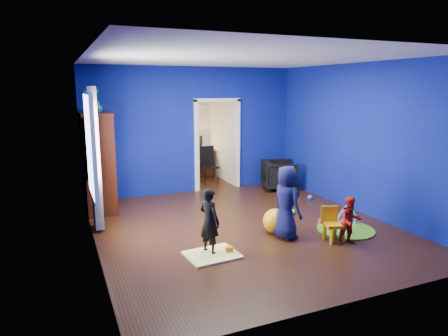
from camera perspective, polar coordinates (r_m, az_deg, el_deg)
name	(u,v)px	position (r m, az deg, el deg)	size (l,w,h in m)	color
floor	(244,227)	(7.15, 2.86, -8.45)	(5.00, 5.50, 0.01)	black
ceiling	(246,58)	(6.74, 3.12, 15.42)	(5.00, 5.50, 0.01)	white
wall_back	(193,130)	(9.33, -4.44, 5.38)	(5.00, 0.02, 2.90)	navy
wall_front	(356,180)	(4.52, 18.36, -1.68)	(5.00, 0.02, 2.90)	navy
wall_left	(91,156)	(6.14, -18.52, 1.65)	(0.02, 5.50, 2.90)	navy
wall_right	(361,139)	(8.19, 18.96, 3.95)	(0.02, 5.50, 2.90)	navy
alcove	(204,134)	(10.37, -2.81, 4.89)	(1.00, 1.75, 2.50)	silver
armchair	(279,175)	(9.75, 7.89, -0.98)	(0.75, 0.77, 0.70)	black
child_black	(209,221)	(5.91, -2.09, -7.61)	(0.37, 0.24, 1.00)	black
child_navy	(286,202)	(6.56, 8.91, -4.87)	(0.59, 0.38, 1.21)	#10163D
toddler_red	(350,221)	(6.60, 17.58, -7.18)	(0.37, 0.29, 0.77)	#B21314
vase	(96,107)	(7.86, -17.84, 8.36)	(0.23, 0.23, 0.24)	#0C5063
potted_plant	(93,100)	(8.37, -18.23, 9.27)	(0.26, 0.26, 0.47)	#31812F
tv_armoire	(98,162)	(8.28, -17.57, 0.82)	(0.58, 1.14, 1.96)	#41110A
crt_tv	(100,160)	(8.28, -17.31, 1.11)	(0.46, 0.70, 0.54)	silver
yellow_blanket	(212,255)	(6.00, -1.70, -12.29)	(0.75, 0.60, 0.03)	#F2E07A
hopper_ball	(275,221)	(6.86, 7.35, -7.52)	(0.42, 0.42, 0.42)	yellow
kid_chair	(334,226)	(6.69, 15.41, -8.00)	(0.28, 0.28, 0.50)	yellow
play_mat	(346,230)	(7.30, 16.99, -8.43)	(0.97, 0.97, 0.03)	#4AA224
toy_arch	(346,229)	(7.29, 16.99, -8.38)	(0.87, 0.87, 0.05)	#3F8CD8
window_left	(89,146)	(6.47, -18.70, 3.02)	(0.03, 0.95, 1.55)	white
curtain	(95,159)	(7.07, -17.97, 1.26)	(0.14, 0.42, 2.40)	slate
doorway	(217,146)	(9.58, -0.99, 3.16)	(1.16, 0.10, 2.10)	white
study_desk	(197,163)	(11.09, -3.90, 0.74)	(0.88, 0.44, 0.75)	#3D140A
desk_monitor	(195,142)	(11.11, -4.14, 3.76)	(0.40, 0.05, 0.32)	black
desk_lamp	(186,143)	(10.97, -5.43, 3.53)	(0.14, 0.14, 0.14)	#FFD88C
folding_chair	(209,166)	(10.19, -2.14, 0.28)	(0.40, 0.40, 0.92)	black
book_shelf	(195,103)	(11.01, -4.21, 9.28)	(0.88, 0.24, 0.04)	white
toy_0	(321,222)	(7.48, 13.75, -7.46)	(0.10, 0.08, 0.10)	red
toy_1	(310,197)	(9.03, 12.19, -4.08)	(0.11, 0.11, 0.11)	blue
toy_2	(229,250)	(6.07, 0.76, -11.64)	(0.10, 0.08, 0.10)	orange
toy_3	(293,212)	(7.94, 9.77, -6.15)	(0.11, 0.11, 0.11)	green
toy_4	(284,208)	(8.13, 8.58, -5.72)	(0.10, 0.08, 0.10)	#CA4BAB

